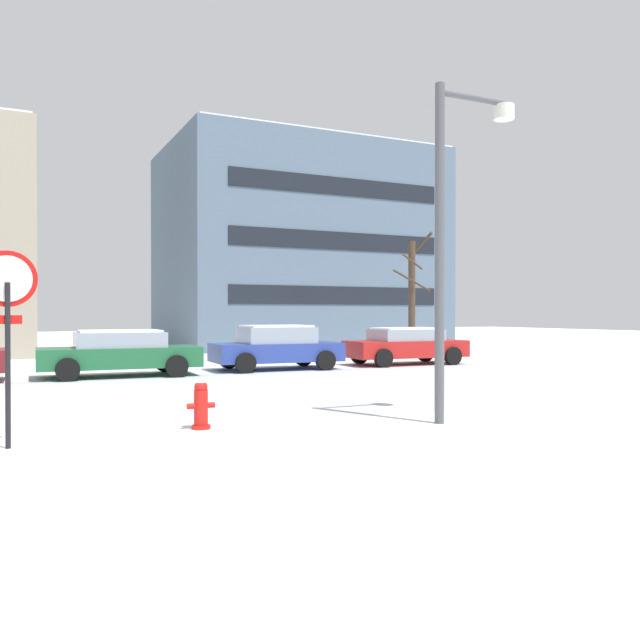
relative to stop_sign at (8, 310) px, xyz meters
The scene contains 10 objects.
ground_plane 2.50m from the stop_sign, 56.37° to the left, with size 120.00×120.00×0.00m, color white.
road_surface 5.31m from the stop_sign, 79.38° to the left, with size 80.00×9.00×0.00m.
stop_sign is the anchor object (origin of this frame).
fire_hydrant 3.16m from the stop_sign, ahead, with size 0.44×0.30×0.80m.
street_lamp 6.98m from the stop_sign, ahead, with size 1.62×0.36×5.64m.
parked_car_green 10.40m from the stop_sign, 73.21° to the left, with size 4.56×2.27×1.35m.
parked_car_blue 12.90m from the stop_sign, 51.73° to the left, with size 4.19×2.25×1.45m.
parked_car_red 16.42m from the stop_sign, 37.82° to the left, with size 4.38×2.14×1.32m.
tree_far_right 20.78m from the stop_sign, 41.12° to the left, with size 1.84×1.82×5.31m.
building_far_right 29.00m from the stop_sign, 58.43° to the left, with size 14.41×10.40×11.01m.
Camera 1 is at (-0.96, -11.12, 1.83)m, focal length 36.78 mm.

